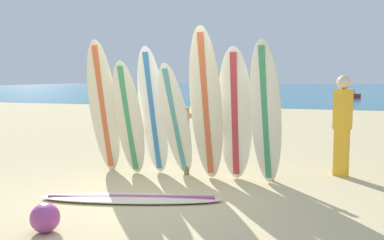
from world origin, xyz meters
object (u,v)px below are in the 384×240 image
object	(u,v)px
surfboard_leaning_center_left	(153,113)
beach_ball	(45,218)
surfboard_leaning_center	(176,122)
surfboard_leaning_right	(235,115)
surfboard_rack	(187,131)
surfboard_leaning_far_right	(266,114)
surfboard_lying_on_sand	(131,198)
beachgoer_standing	(342,121)
surfboard_leaning_center_right	(206,106)
small_boat_offshore	(349,95)
surfboard_leaning_left	(129,119)
surfboard_leaning_far_left	(104,108)

from	to	relation	value
surfboard_leaning_center_left	beach_ball	distance (m)	2.95
surfboard_leaning_center	surfboard_leaning_right	world-z (taller)	surfboard_leaning_right
surfboard_rack	surfboard_leaning_center_left	size ratio (longest dim) A/B	1.38
surfboard_leaning_far_right	surfboard_lying_on_sand	size ratio (longest dim) A/B	0.89
surfboard_leaning_center	beachgoer_standing	distance (m)	2.87
surfboard_leaning_center_left	surfboard_leaning_right	distance (m)	1.40
surfboard_leaning_center_right	surfboard_leaning_center	bearing A→B (deg)	177.09
surfboard_leaning_center_right	small_boat_offshore	xyz separation A→B (m)	(3.46, 30.78, -0.99)
surfboard_leaning_center_left	surfboard_leaning_right	bearing A→B (deg)	3.33
surfboard_lying_on_sand	small_boat_offshore	world-z (taller)	small_boat_offshore
small_boat_offshore	surfboard_leaning_far_right	bearing A→B (deg)	-94.68
surfboard_leaning_left	beachgoer_standing	distance (m)	3.67
surfboard_lying_on_sand	beach_ball	bearing A→B (deg)	-104.95
surfboard_rack	surfboard_lying_on_sand	world-z (taller)	surfboard_rack
surfboard_leaning_far_right	surfboard_leaning_center_right	bearing A→B (deg)	-178.49
surfboard_leaning_center_right	surfboard_leaning_far_right	world-z (taller)	surfboard_leaning_center_right
surfboard_leaning_center_right	beachgoer_standing	distance (m)	2.42
surfboard_leaning_far_right	surfboard_leaning_center_left	bearing A→B (deg)	178.46
small_boat_offshore	surfboard_leaning_far_left	bearing A→B (deg)	-99.84
surfboard_leaning_center_right	surfboard_lying_on_sand	bearing A→B (deg)	-117.95
surfboard_rack	surfboard_leaning_center	world-z (taller)	surfboard_leaning_center
beachgoer_standing	surfboard_lying_on_sand	bearing A→B (deg)	-138.63
surfboard_leaning_center_left	small_boat_offshore	size ratio (longest dim) A/B	0.92
surfboard_leaning_left	beach_ball	xyz separation A→B (m)	(0.30, -2.71, -0.83)
beachgoer_standing	surfboard_leaning_center_left	bearing A→B (deg)	-160.69
surfboard_leaning_far_left	surfboard_leaning_left	world-z (taller)	surfboard_leaning_far_left
small_boat_offshore	surfboard_leaning_right	bearing A→B (deg)	-95.64
surfboard_leaning_far_left	surfboard_leaning_right	size ratio (longest dim) A/B	1.07
surfboard_leaning_center	beach_ball	world-z (taller)	surfboard_leaning_center
surfboard_rack	surfboard_leaning_left	xyz separation A→B (m)	(-0.90, -0.43, 0.22)
beachgoer_standing	surfboard_leaning_right	bearing A→B (deg)	-149.24
surfboard_leaning_left	surfboard_leaning_right	bearing A→B (deg)	5.03
surfboard_leaning_center	surfboard_lying_on_sand	world-z (taller)	surfboard_leaning_center
surfboard_leaning_left	surfboard_lying_on_sand	world-z (taller)	surfboard_leaning_left
surfboard_leaning_center_left	surfboard_leaning_center	world-z (taller)	surfboard_leaning_center_left
surfboard_leaning_far_right	small_boat_offshore	distance (m)	30.87
surfboard_rack	surfboard_lying_on_sand	bearing A→B (deg)	-97.52
surfboard_leaning_left	surfboard_leaning_center_right	xyz separation A→B (m)	(1.37, 0.00, 0.26)
surfboard_leaning_far_left	surfboard_leaning_center	xyz separation A→B (m)	(1.34, 0.00, -0.20)
surfboard_leaning_right	surfboard_lying_on_sand	size ratio (longest dim) A/B	0.85
surfboard_leaning_left	surfboard_leaning_far_right	xyz separation A→B (m)	(2.32, 0.03, 0.15)
surfboard_leaning_center_left	surfboard_lying_on_sand	bearing A→B (deg)	-79.75
surfboard_leaning_center	small_boat_offshore	size ratio (longest dim) A/B	0.81
surfboard_rack	beachgoer_standing	xyz separation A→B (m)	(2.58, 0.73, 0.18)
surfboard_leaning_far_left	surfboard_leaning_center_right	world-z (taller)	surfboard_leaning_center_right
surfboard_leaning_left	beachgoer_standing	bearing A→B (deg)	18.31
surfboard_leaning_far_left	small_boat_offshore	bearing A→B (deg)	80.16
surfboard_leaning_left	surfboard_leaning_right	xyz separation A→B (m)	(1.81, 0.16, 0.10)
surfboard_leaning_far_left	surfboard_leaning_far_right	xyz separation A→B (m)	(2.82, 0.00, -0.03)
surfboard_rack	surfboard_leaning_center_right	bearing A→B (deg)	-41.98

